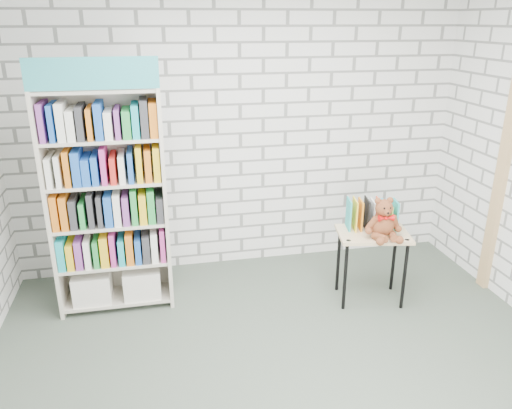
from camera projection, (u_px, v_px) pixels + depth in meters
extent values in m
plane|color=#434E42|center=(291.00, 380.00, 3.64)|extent=(4.50, 4.50, 0.00)
cube|color=silver|center=(240.00, 133.00, 4.98)|extent=(4.50, 0.02, 2.80)
cube|color=beige|center=(51.00, 207.00, 4.19)|extent=(0.03, 0.38, 1.97)
cube|color=beige|center=(165.00, 200.00, 4.38)|extent=(0.03, 0.38, 1.97)
cube|color=beige|center=(110.00, 197.00, 4.45)|extent=(0.98, 0.02, 1.97)
cube|color=teal|center=(92.00, 73.00, 3.73)|extent=(0.98, 0.02, 0.24)
cube|color=beige|center=(119.00, 297.00, 4.61)|extent=(0.92, 0.36, 0.03)
cube|color=beige|center=(115.00, 260.00, 4.48)|extent=(0.92, 0.36, 0.03)
cube|color=beige|center=(111.00, 222.00, 4.35)|extent=(0.92, 0.36, 0.03)
cube|color=beige|center=(107.00, 182.00, 4.22)|extent=(0.92, 0.36, 0.03)
cube|color=beige|center=(102.00, 138.00, 4.09)|extent=(0.92, 0.36, 0.03)
cube|color=beige|center=(97.00, 90.00, 3.95)|extent=(0.92, 0.36, 0.03)
cube|color=silver|center=(93.00, 285.00, 4.51)|extent=(0.33, 0.32, 0.26)
cube|color=silver|center=(142.00, 280.00, 4.60)|extent=(0.33, 0.32, 0.26)
cube|color=white|center=(114.00, 246.00, 4.42)|extent=(0.92, 0.32, 0.26)
cube|color=purple|center=(109.00, 207.00, 4.29)|extent=(0.92, 0.32, 0.26)
cube|color=#333338|center=(105.00, 165.00, 4.16)|extent=(0.92, 0.32, 0.26)
cube|color=red|center=(100.00, 121.00, 4.03)|extent=(0.92, 0.32, 0.26)
cube|color=tan|center=(373.00, 234.00, 4.47)|extent=(0.70, 0.54, 0.03)
cylinder|color=black|center=(345.00, 277.00, 4.43)|extent=(0.03, 0.03, 0.65)
cylinder|color=black|center=(338.00, 260.00, 4.74)|extent=(0.03, 0.03, 0.65)
cylinder|color=black|center=(404.00, 276.00, 4.44)|extent=(0.03, 0.03, 0.65)
cylinder|color=black|center=(394.00, 259.00, 4.76)|extent=(0.03, 0.03, 0.65)
cylinder|color=black|center=(349.00, 241.00, 4.31)|extent=(0.04, 0.04, 0.01)
cylinder|color=black|center=(407.00, 240.00, 4.33)|extent=(0.04, 0.04, 0.01)
cube|color=teal|center=(349.00, 215.00, 4.51)|extent=(0.05, 0.19, 0.26)
cube|color=yellow|center=(354.00, 215.00, 4.51)|extent=(0.05, 0.19, 0.26)
cube|color=orange|center=(360.00, 215.00, 4.52)|extent=(0.05, 0.19, 0.26)
cube|color=black|center=(366.00, 215.00, 4.52)|extent=(0.05, 0.19, 0.26)
cube|color=white|center=(372.00, 215.00, 4.52)|extent=(0.05, 0.19, 0.26)
cube|color=#F84A2B|center=(378.00, 215.00, 4.52)|extent=(0.05, 0.19, 0.26)
cube|color=#36A9CC|center=(383.00, 215.00, 4.52)|extent=(0.05, 0.19, 0.26)
cube|color=#D0E54C|center=(389.00, 215.00, 4.52)|extent=(0.05, 0.19, 0.26)
cube|color=teal|center=(395.00, 215.00, 4.52)|extent=(0.05, 0.19, 0.26)
ellipsoid|color=brown|center=(382.00, 225.00, 4.36)|extent=(0.21, 0.18, 0.21)
sphere|color=brown|center=(384.00, 208.00, 4.30)|extent=(0.15, 0.15, 0.15)
sphere|color=brown|center=(378.00, 201.00, 4.28)|extent=(0.06, 0.06, 0.06)
sphere|color=brown|center=(390.00, 200.00, 4.30)|extent=(0.06, 0.06, 0.06)
sphere|color=brown|center=(387.00, 213.00, 4.25)|extent=(0.06, 0.06, 0.06)
sphere|color=black|center=(384.00, 208.00, 4.23)|extent=(0.02, 0.02, 0.02)
sphere|color=black|center=(390.00, 208.00, 4.24)|extent=(0.02, 0.02, 0.02)
sphere|color=black|center=(388.00, 213.00, 4.22)|extent=(0.02, 0.02, 0.02)
cylinder|color=brown|center=(372.00, 223.00, 4.31)|extent=(0.11, 0.09, 0.15)
cylinder|color=brown|center=(395.00, 222.00, 4.35)|extent=(0.11, 0.09, 0.15)
sphere|color=brown|center=(369.00, 231.00, 4.32)|extent=(0.06, 0.06, 0.06)
sphere|color=brown|center=(398.00, 229.00, 4.36)|extent=(0.06, 0.06, 0.06)
cylinder|color=brown|center=(380.00, 237.00, 4.27)|extent=(0.11, 0.17, 0.09)
cylinder|color=brown|center=(393.00, 236.00, 4.29)|extent=(0.12, 0.17, 0.09)
sphere|color=brown|center=(380.00, 241.00, 4.21)|extent=(0.07, 0.07, 0.07)
sphere|color=brown|center=(399.00, 240.00, 4.23)|extent=(0.07, 0.07, 0.07)
cone|color=red|center=(382.00, 218.00, 4.26)|extent=(0.06, 0.06, 0.06)
cone|color=red|center=(390.00, 218.00, 4.28)|extent=(0.06, 0.06, 0.06)
sphere|color=red|center=(386.00, 218.00, 4.27)|extent=(0.03, 0.03, 0.03)
cube|color=tan|center=(500.00, 184.00, 4.57)|extent=(0.05, 0.12, 2.10)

